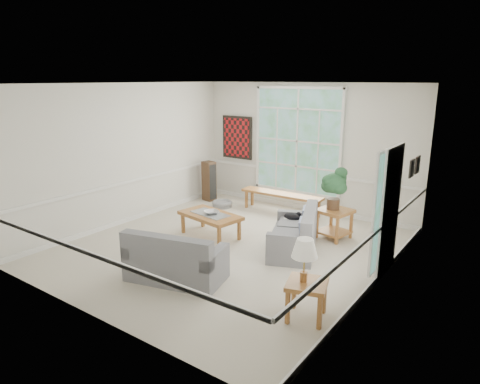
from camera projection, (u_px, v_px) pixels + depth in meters
name	position (u px, v px, depth m)	size (l,w,h in m)	color
floor	(230.00, 247.00, 8.07)	(5.50, 6.00, 0.01)	beige
ceiling	(228.00, 83.00, 7.30)	(5.50, 6.00, 0.02)	white
wall_back	(305.00, 148.00, 10.05)	(5.50, 0.02, 3.00)	silver
wall_front	(85.00, 210.00, 5.32)	(5.50, 0.02, 3.00)	silver
wall_left	(127.00, 154.00, 9.23)	(0.02, 6.00, 3.00)	silver
wall_right	(382.00, 192.00, 6.15)	(0.02, 6.00, 3.00)	silver
window_back	(297.00, 141.00, 10.09)	(2.30, 0.08, 2.40)	white
entry_door	(389.00, 211.00, 6.76)	(0.08, 0.90, 2.10)	white
door_sidelight	(376.00, 215.00, 6.24)	(0.08, 0.26, 1.90)	white
wall_art	(237.00, 137.00, 11.08)	(0.90, 0.06, 1.10)	#601011
wall_frame_near	(411.00, 168.00, 7.54)	(0.04, 0.26, 0.32)	black
wall_frame_far	(417.00, 165.00, 7.85)	(0.04, 0.26, 0.32)	black
loveseat_right	(293.00, 230.00, 7.79)	(0.77, 1.48, 0.80)	slate
loveseat_front	(176.00, 255.00, 6.70)	(1.51, 0.78, 0.82)	slate
coffee_table	(210.00, 225.00, 8.57)	(1.26, 0.69, 0.47)	#99602D
pewter_bowl	(211.00, 212.00, 8.48)	(0.35, 0.35, 0.09)	#A0A0A6
window_bench	(281.00, 203.00, 10.10)	(2.01, 0.39, 0.47)	#99602D
end_table	(334.00, 224.00, 8.46)	(0.60, 0.60, 0.60)	#99602D
houseplant	(334.00, 188.00, 8.30)	(0.50, 0.50, 0.85)	#234F2D
side_table	(306.00, 300.00, 5.62)	(0.51, 0.51, 0.52)	#99602D
table_lamp	(304.00, 260.00, 5.50)	(0.34, 0.34, 0.59)	white
pet_bed	(222.00, 204.00, 10.59)	(0.50, 0.50, 0.15)	slate
floor_speaker	(209.00, 181.00, 11.06)	(0.32, 0.25, 1.02)	#422C1C
cat	(292.00, 217.00, 8.28)	(0.34, 0.24, 0.16)	black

